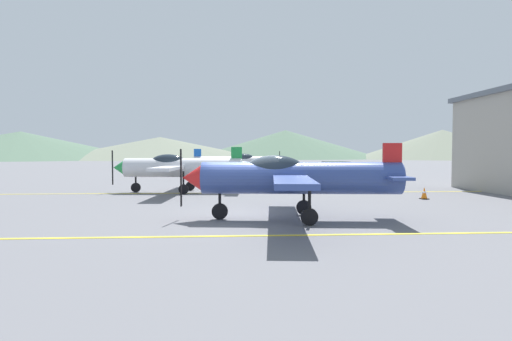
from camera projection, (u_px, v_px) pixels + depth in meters
name	position (u px, v px, depth m)	size (l,w,h in m)	color
ground_plane	(242.00, 218.00, 14.18)	(400.00, 400.00, 0.00)	slate
apron_line_near	(245.00, 236.00, 11.04)	(80.00, 0.16, 0.01)	yellow
apron_line_far	(238.00, 193.00, 22.85)	(80.00, 0.16, 0.01)	yellow
airplane_near	(292.00, 177.00, 13.64)	(7.51, 8.63, 2.58)	#33478C
airplane_mid	(178.00, 167.00, 23.09)	(7.49, 8.62, 2.58)	silver
airplane_far	(237.00, 162.00, 34.83)	(7.50, 8.63, 2.58)	silver
car_sedan	(335.00, 172.00, 29.83)	(2.14, 4.36, 1.62)	white
traffic_cone_front	(424.00, 193.00, 19.78)	(0.36, 0.36, 0.59)	black
hill_left	(21.00, 145.00, 138.94)	(86.01, 86.01, 9.48)	#4C6651
hill_centerleft	(160.00, 148.00, 146.66)	(77.55, 77.55, 7.87)	slate
hill_centerright	(286.00, 144.00, 162.02)	(75.17, 75.17, 11.16)	#4C6651
hill_right	(442.00, 144.00, 143.92)	(62.57, 62.57, 10.34)	slate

